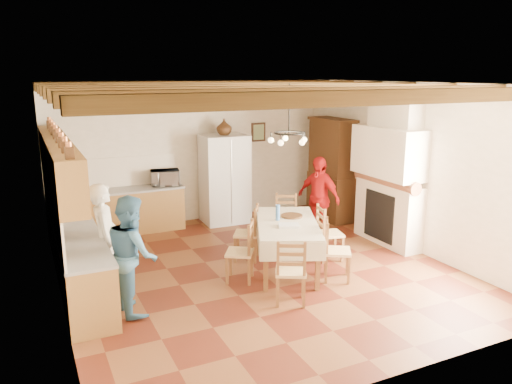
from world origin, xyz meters
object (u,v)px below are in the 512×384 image
refrigerator (224,179)px  person_man (106,240)px  person_woman_red (318,198)px  chair_end_near (291,270)px  chair_right_far (330,233)px  chair_left_near (240,251)px  dining_table (287,227)px  hutch (331,169)px  chair_end_far (286,220)px  microwave (165,178)px  chair_left_far (246,233)px  person_woman_blue (132,254)px  chair_right_near (337,250)px

refrigerator → person_man: 3.94m
person_woman_red → chair_end_near: bearing=-60.7°
chair_right_far → chair_end_near: (-1.43, -1.18, 0.00)m
chair_left_near → chair_end_near: bearing=51.1°
refrigerator → dining_table: bearing=-89.9°
chair_left_near → hutch: bearing=158.1°
chair_right_far → person_woman_red: (0.43, 1.07, 0.33)m
dining_table → chair_end_far: (0.56, 1.06, -0.25)m
person_woman_red → microwave: (-2.47, 1.94, 0.25)m
chair_left_far → chair_end_near: bearing=27.5°
dining_table → chair_right_far: chair_right_far is taller
hutch → person_woman_blue: bearing=-152.6°
refrigerator → person_woman_red: (1.22, -1.81, -0.14)m
person_woman_red → dining_table: bearing=-69.8°
chair_end_near → person_woman_red: size_ratio=0.59×
refrigerator → chair_right_near: bearing=-81.5°
hutch → microwave: (-3.45, 0.88, -0.05)m
dining_table → person_woman_blue: (-2.57, -0.37, 0.08)m
chair_left_near → person_woman_red: (2.20, 1.24, 0.33)m
chair_end_near → microwave: microwave is taller
chair_right_near → dining_table: bearing=68.5°
chair_right_far → dining_table: bearing=109.1°
hutch → chair_left_far: hutch is taller
chair_right_near → person_woman_red: person_woman_red is taller
hutch → microwave: hutch is taller
dining_table → chair_end_far: bearing=62.3°
chair_left_far → hutch: bearing=150.6°
chair_end_near → person_woman_blue: size_ratio=0.60×
hutch → chair_left_near: 3.97m
chair_right_near → person_man: (-3.31, 0.99, 0.35)m
dining_table → person_man: person_man is taller
chair_end_far → person_woman_red: size_ratio=0.59×
refrigerator → chair_left_far: refrigerator is taller
person_woman_blue → microwave: person_woman_blue is taller
chair_left_far → microwave: 2.57m
refrigerator → microwave: 1.27m
chair_end_far → person_woman_blue: (-3.12, -1.43, 0.32)m
chair_right_far → person_woman_blue: 3.50m
chair_end_near → person_man: 2.68m
dining_table → chair_right_near: size_ratio=2.17×
dining_table → chair_left_near: bearing=-174.7°
refrigerator → chair_left_near: bearing=-105.7°
refrigerator → person_man: size_ratio=1.13×
person_man → person_woman_blue: bearing=-151.8°
dining_table → chair_right_near: chair_right_near is taller
chair_left_near → dining_table: bearing=127.6°
chair_right_far → chair_end_far: 1.02m
hutch → chair_left_far: bearing=-151.6°
person_woman_blue → chair_right_far: bearing=-85.0°
dining_table → chair_right_far: bearing=5.9°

